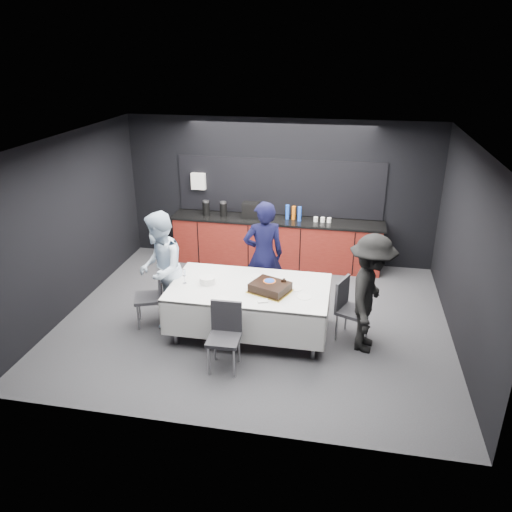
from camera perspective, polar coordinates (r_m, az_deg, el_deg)
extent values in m
plane|color=#3B3C40|center=(8.02, -0.14, -7.19)|extent=(6.00, 6.00, 0.00)
cube|color=white|center=(7.04, -0.16, 12.90)|extent=(6.00, 5.00, 0.04)
cube|color=black|center=(9.76, 2.68, 7.35)|extent=(6.00, 0.04, 2.80)
cube|color=black|center=(5.22, -5.43, -7.50)|extent=(6.00, 0.04, 2.80)
cube|color=black|center=(8.48, -20.50, 3.42)|extent=(0.04, 5.00, 2.80)
cube|color=black|center=(7.49, 23.02, 0.47)|extent=(0.04, 5.00, 2.80)
cube|color=#5A130E|center=(9.78, 2.32, 1.51)|extent=(4.00, 0.60, 0.90)
cube|color=black|center=(9.62, 2.36, 4.12)|extent=(4.10, 0.64, 0.04)
cube|color=black|center=(9.71, 2.67, 7.88)|extent=(4.00, 0.03, 1.10)
cube|color=white|center=(10.00, -6.58, 8.50)|extent=(0.28, 0.12, 0.32)
cylinder|color=black|center=(9.86, -5.73, 5.42)|extent=(0.14, 0.14, 0.26)
cylinder|color=black|center=(9.77, -3.75, 5.32)|extent=(0.14, 0.14, 0.26)
cube|color=black|center=(9.65, -0.57, 5.26)|extent=(0.32, 0.24, 0.30)
cylinder|color=blue|center=(9.59, 3.61, 5.04)|extent=(0.07, 0.07, 0.28)
cylinder|color=orange|center=(9.58, 4.32, 4.94)|extent=(0.07, 0.07, 0.26)
cylinder|color=blue|center=(9.50, 4.99, 4.82)|extent=(0.07, 0.07, 0.28)
cylinder|color=white|center=(9.52, 6.85, 4.18)|extent=(0.08, 0.08, 0.09)
cylinder|color=white|center=(9.52, 7.63, 4.13)|extent=(0.08, 0.08, 0.09)
cylinder|color=white|center=(9.51, 8.35, 4.08)|extent=(0.08, 0.08, 0.09)
cylinder|color=#99999E|center=(9.82, -5.76, 6.23)|extent=(0.12, 0.12, 0.03)
cylinder|color=#99999E|center=(9.73, -3.77, 6.13)|extent=(0.12, 0.12, 0.03)
cylinder|color=#99999E|center=(7.33, -9.27, -7.31)|extent=(0.06, 0.06, 0.75)
cylinder|color=#99999E|center=(8.15, -6.93, -3.84)|extent=(0.06, 0.06, 0.75)
cylinder|color=#99999E|center=(6.96, 6.63, -8.93)|extent=(0.06, 0.06, 0.75)
cylinder|color=#99999E|center=(7.82, 7.24, -5.09)|extent=(0.06, 0.06, 0.75)
cube|color=silver|center=(7.32, -0.74, -3.60)|extent=(2.32, 1.32, 0.04)
cube|color=silver|center=(6.89, -1.82, -7.96)|extent=(2.32, 0.02, 0.55)
cube|color=silver|center=(8.00, 0.20, -3.24)|extent=(2.32, 0.02, 0.55)
cube|color=silver|center=(7.73, -9.14, -4.59)|extent=(0.02, 1.32, 0.55)
cube|color=silver|center=(7.32, 8.18, -6.18)|extent=(0.02, 1.32, 0.55)
cube|color=gold|center=(7.15, 1.61, -4.04)|extent=(0.68, 0.62, 0.01)
cube|color=black|center=(7.12, 1.62, -3.60)|extent=(0.62, 0.57, 0.11)
cube|color=black|center=(7.10, 1.63, -3.15)|extent=(0.62, 0.57, 0.01)
cylinder|color=orange|center=(7.15, 1.55, -2.87)|extent=(0.18, 0.18, 0.00)
cylinder|color=#1845BB|center=(7.15, 1.55, -2.84)|extent=(0.15, 0.15, 0.01)
sphere|color=black|center=(7.17, 3.21, -2.68)|extent=(0.04, 0.04, 0.04)
sphere|color=black|center=(7.13, 3.32, -2.83)|extent=(0.04, 0.04, 0.04)
sphere|color=black|center=(7.14, 3.00, -2.80)|extent=(0.04, 0.04, 0.04)
cylinder|color=white|center=(7.41, -5.55, -2.75)|extent=(0.24, 0.24, 0.10)
cylinder|color=white|center=(6.97, -3.95, -4.87)|extent=(0.19, 0.19, 0.01)
cylinder|color=white|center=(7.25, 4.48, -3.71)|extent=(0.21, 0.21, 0.01)
cylinder|color=white|center=(7.03, 5.52, -4.67)|extent=(0.20, 0.20, 0.01)
cylinder|color=white|center=(7.60, 0.10, -2.31)|extent=(0.18, 0.18, 0.01)
cube|color=white|center=(6.87, 0.77, -5.17)|extent=(0.17, 0.14, 0.02)
cylinder|color=white|center=(7.47, -8.15, -3.08)|extent=(0.06, 0.06, 0.00)
cylinder|color=white|center=(7.44, -8.18, -2.66)|extent=(0.01, 0.01, 0.12)
cylinder|color=white|center=(7.39, -8.23, -1.89)|extent=(0.05, 0.05, 0.10)
cube|color=#29292E|center=(7.86, -12.18, -4.70)|extent=(0.54, 0.54, 0.05)
cube|color=#29292E|center=(7.74, -10.93, -2.98)|extent=(0.18, 0.41, 0.45)
cylinder|color=#99999E|center=(8.13, -13.20, -5.65)|extent=(0.03, 0.03, 0.44)
cylinder|color=#99999E|center=(7.83, -13.33, -6.84)|extent=(0.03, 0.03, 0.44)
cylinder|color=#99999E|center=(8.11, -10.79, -5.52)|extent=(0.03, 0.03, 0.44)
cylinder|color=#99999E|center=(7.81, -10.83, -6.70)|extent=(0.03, 0.03, 0.44)
cube|color=#29292E|center=(7.45, 11.03, -6.24)|extent=(0.55, 0.55, 0.05)
cube|color=#29292E|center=(7.40, 9.82, -4.18)|extent=(0.20, 0.40, 0.45)
cylinder|color=#99999E|center=(7.38, 11.58, -8.69)|extent=(0.03, 0.03, 0.44)
cylinder|color=#99999E|center=(7.65, 12.58, -7.53)|extent=(0.03, 0.03, 0.44)
cylinder|color=#99999E|center=(7.48, 9.17, -7.99)|extent=(0.03, 0.03, 0.44)
cylinder|color=#99999E|center=(7.76, 10.24, -6.88)|extent=(0.03, 0.03, 0.44)
cube|color=#29292E|center=(6.69, -3.71, -9.50)|extent=(0.43, 0.43, 0.05)
cube|color=#29292E|center=(6.71, -3.39, -6.85)|extent=(0.42, 0.05, 0.45)
cylinder|color=#99999E|center=(6.71, -5.43, -11.78)|extent=(0.03, 0.03, 0.44)
cylinder|color=#99999E|center=(6.65, -2.53, -12.10)|extent=(0.03, 0.03, 0.44)
cylinder|color=#99999E|center=(6.99, -4.72, -10.21)|extent=(0.03, 0.03, 0.44)
cylinder|color=#99999E|center=(6.92, -1.94, -10.50)|extent=(0.03, 0.03, 0.44)
imported|color=black|center=(8.04, 0.87, 0.08)|extent=(0.77, 0.64, 1.81)
imported|color=silver|center=(7.69, -10.88, -1.52)|extent=(0.88, 1.02, 1.79)
imported|color=black|center=(7.08, 12.90, -4.25)|extent=(0.81, 1.20, 1.73)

